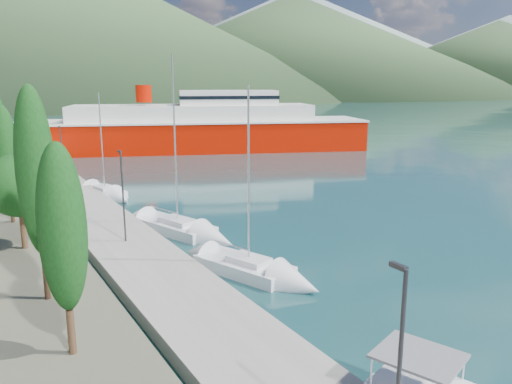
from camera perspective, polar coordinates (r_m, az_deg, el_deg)
ground at (r=137.43m, az=-23.61°, el=6.80°), size 1400.00×1400.00×0.00m
quay at (r=44.08m, az=-18.39°, el=-2.34°), size 5.00×88.00×0.80m
hills_far at (r=656.88m, az=-17.97°, el=17.73°), size 1480.00×900.00×180.00m
hills_near at (r=407.01m, az=-15.05°, el=17.47°), size 1010.00×520.00×115.00m
tree_row at (r=46.47m, az=-27.16°, el=4.28°), size 4.06×62.32×10.44m
lamp_posts at (r=32.84m, az=-14.50°, el=-0.44°), size 0.15×45.49×6.06m
sailboat_near at (r=28.97m, az=1.69°, el=-9.59°), size 5.15×8.72×12.02m
sailboat_mid at (r=36.88m, az=-6.98°, el=-4.75°), size 5.46×10.07×14.04m
sailboat_far at (r=50.57m, az=-16.10°, el=-0.44°), size 3.99×7.91×11.13m
ferry at (r=83.84m, az=-7.01°, el=7.09°), size 57.10×31.97×11.25m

